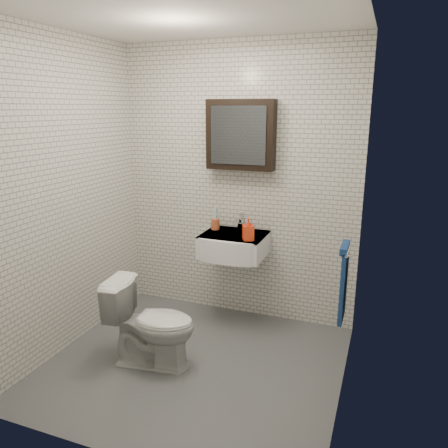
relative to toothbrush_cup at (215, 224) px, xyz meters
The scene contains 9 objects.
ground 1.25m from the toothbrush_cup, 79.11° to the right, with size 2.20×2.00×0.01m, color #53565B.
room_shell 1.04m from the toothbrush_cup, 79.11° to the right, with size 2.22×2.02×2.51m.
washbasin 0.29m from the toothbrush_cup, 29.80° to the right, with size 0.55×0.50×0.20m.
faucet 0.23m from the toothbrush_cup, 18.89° to the left, with size 0.06×0.20×0.15m.
mirror_cabinet 0.83m from the toothbrush_cup, 17.98° to the left, with size 0.60×0.15×0.60m.
towel_rail 1.32m from the toothbrush_cup, 22.74° to the right, with size 0.09×0.30×0.58m.
toothbrush_cup is the anchor object (origin of this frame).
soap_bottle 0.45m from the toothbrush_cup, 29.38° to the right, with size 0.09×0.09×0.19m, color orange.
toilet 1.11m from the toothbrush_cup, 98.51° to the right, with size 0.38×0.67×0.68m, color silver.
Camera 1 is at (1.28, -2.71, 1.93)m, focal length 35.00 mm.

